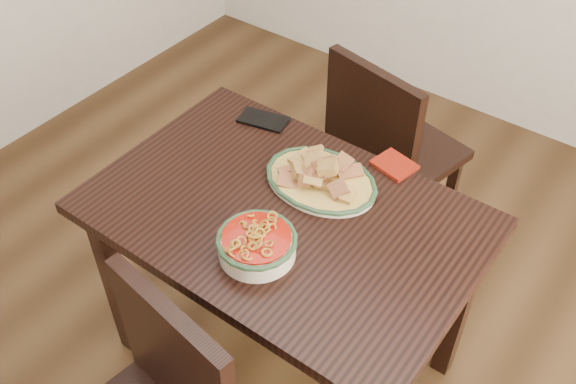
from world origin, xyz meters
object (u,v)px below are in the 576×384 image
Objects in this scene: fish_plate at (321,172)px; noodle_bowl at (257,243)px; smartphone at (263,120)px; chair_far at (386,147)px; dining_table at (284,236)px.

fish_plate is 1.60× the size of noodle_bowl.
noodle_bowl is 1.35× the size of smartphone.
noodle_bowl reaches higher than smartphone.
smartphone is (-0.27, -0.41, 0.26)m from chair_far.
dining_table is 0.73m from chair_far.
dining_table is at bearing 105.59° from chair_far.
chair_far reaches higher than dining_table.
chair_far is at bearing 96.21° from fish_plate.
smartphone is (-0.31, 0.30, 0.11)m from dining_table.
chair_far reaches higher than smartphone.
chair_far is 0.55m from smartphone.
dining_table is 3.17× the size of fish_plate.
dining_table is 0.22m from fish_plate.
fish_plate reaches higher than smartphone.
chair_far is 4.02× the size of noodle_bowl.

